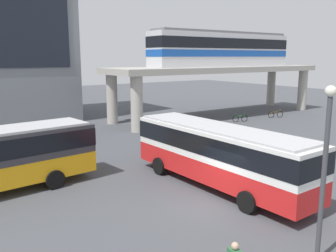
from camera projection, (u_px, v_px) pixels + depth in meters
ground_plane at (113, 157)px, 24.61m from camera, size 120.00×120.00×0.00m
elevated_platform at (219, 74)px, 41.02m from camera, size 26.69×6.60×5.62m
train at (223, 49)px, 40.78m from camera, size 18.47×2.96×3.84m
bus_main at (218, 150)px, 18.69m from camera, size 3.04×11.12×3.22m
bicycle_orange at (176, 127)px, 33.53m from camera, size 1.72×0.60×1.04m
bicycle_brown at (276, 114)px, 40.64m from camera, size 1.65×0.80×1.04m
bicycle_green at (240, 118)px, 38.01m from camera, size 1.74×0.52×1.04m
pedestrian_by_bike_rack at (178, 135)px, 27.83m from camera, size 0.42×0.32×1.75m
pedestrian_waiting_near_stop at (149, 141)px, 25.94m from camera, size 0.46×0.47×1.70m
lamp_post at (325, 161)px, 11.46m from camera, size 0.36×0.36×5.87m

